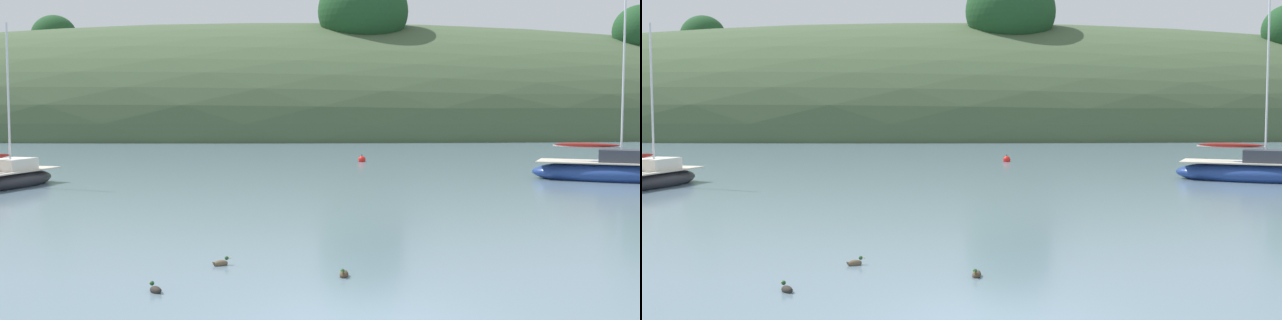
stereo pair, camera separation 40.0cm
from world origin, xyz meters
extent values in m
plane|color=slate|center=(0.00, 0.00, 0.00)|extent=(400.00, 400.00, 0.00)
ellipsoid|color=#425638|center=(0.00, 72.16, 0.00)|extent=(150.00, 36.00, 23.05)
ellipsoid|color=#1E4723|center=(7.12, 74.84, 11.19)|extent=(5.29, 4.81, 4.81)
ellipsoid|color=#1E4723|center=(5.83, 65.70, 12.16)|extent=(8.77, 7.97, 7.97)
ellipsoid|color=#1E4723|center=(-26.54, 75.02, 10.47)|extent=(4.78, 4.34, 4.34)
ellipsoid|color=navy|center=(13.51, 22.85, 0.32)|extent=(7.56, 5.15, 1.15)
cube|color=beige|center=(13.51, 22.85, 0.83)|extent=(6.96, 4.74, 0.06)
cube|color=#333842|center=(14.03, 22.62, 1.14)|extent=(2.75, 2.39, 0.60)
cylinder|color=silver|center=(13.83, 22.71, 4.90)|extent=(0.09, 0.09, 8.14)
cylinder|color=silver|center=(12.45, 23.32, 1.56)|extent=(2.79, 1.29, 0.07)
ellipsoid|color=maroon|center=(12.45, 23.32, 1.61)|extent=(2.73, 1.36, 0.20)
ellipsoid|color=#232328|center=(-13.25, 21.00, 0.25)|extent=(3.63, 6.07, 0.92)
cube|color=beige|center=(-13.25, 21.00, 0.67)|extent=(3.34, 5.59, 0.06)
cube|color=silver|center=(-13.11, 21.44, 0.93)|extent=(1.78, 2.14, 0.52)
cylinder|color=silver|center=(-13.17, 21.27, 3.81)|extent=(0.09, 0.09, 6.28)
sphere|color=red|center=(3.01, 34.31, 0.12)|extent=(0.44, 0.44, 0.44)
cylinder|color=black|center=(3.01, 34.31, 0.39)|extent=(0.04, 0.04, 0.10)
ellipsoid|color=brown|center=(-2.81, 4.51, 0.04)|extent=(0.38, 0.31, 0.16)
sphere|color=#1E4723|center=(-2.68, 4.57, 0.16)|extent=(0.09, 0.09, 0.09)
cone|color=gold|center=(-2.62, 4.60, 0.15)|extent=(0.06, 0.05, 0.04)
cone|color=brown|center=(-2.95, 4.45, 0.08)|extent=(0.10, 0.10, 0.08)
ellipsoid|color=#2D2823|center=(-3.85, 2.00, 0.04)|extent=(0.35, 0.38, 0.16)
sphere|color=#1E4723|center=(-3.94, 2.12, 0.16)|extent=(0.09, 0.09, 0.09)
cone|color=gold|center=(-3.98, 2.17, 0.15)|extent=(0.06, 0.06, 0.04)
cone|color=#2D2823|center=(-3.76, 1.88, 0.08)|extent=(0.10, 0.10, 0.08)
ellipsoid|color=#473828|center=(-0.10, 3.26, 0.04)|extent=(0.26, 0.38, 0.16)
sphere|color=#1E4723|center=(-0.14, 3.12, 0.16)|extent=(0.09, 0.09, 0.09)
cone|color=gold|center=(-0.15, 3.06, 0.15)|extent=(0.05, 0.05, 0.04)
cone|color=#473828|center=(-0.06, 3.41, 0.08)|extent=(0.09, 0.09, 0.08)
camera|label=1|loc=(-1.22, -13.63, 3.77)|focal=45.60mm
camera|label=2|loc=(-0.82, -13.64, 3.77)|focal=45.60mm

